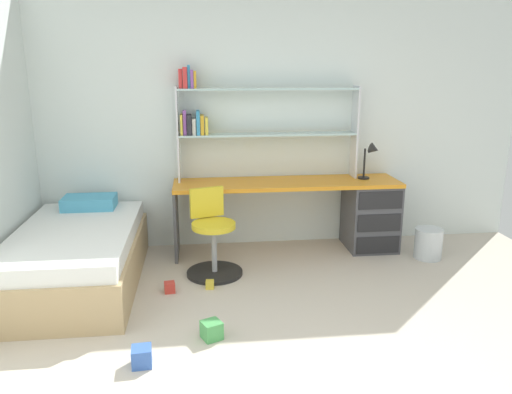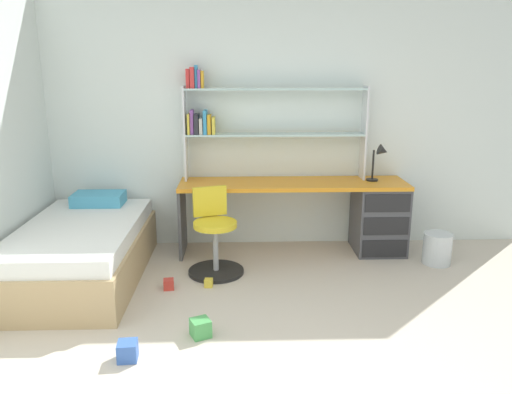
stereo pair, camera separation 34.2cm
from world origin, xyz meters
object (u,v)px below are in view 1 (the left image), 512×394
Objects in this scene: desk_lamp at (372,155)px; toy_block_yellow_2 at (210,284)px; toy_block_red_0 at (170,287)px; waste_bin at (428,243)px; toy_block_blue_3 at (142,357)px; desk at (346,209)px; bed_platform at (77,257)px; swivel_chair at (213,241)px; toy_block_green_1 at (212,330)px; bookshelf_hutch at (243,116)px.

toy_block_yellow_2 is (-1.70, -0.84, -0.96)m from desk_lamp.
desk_lamp is 4.33× the size of toy_block_red_0.
waste_bin reaches higher than toy_block_blue_3.
desk is 2.68m from bed_platform.
desk_lamp is at bearing 0.47° from desk.
toy_block_green_1 is at bearing -92.48° from swivel_chair.
bookshelf_hutch is 2.07m from bed_platform.
bookshelf_hutch is at bearing 68.03° from toy_block_blue_3.
bookshelf_hutch is 20.82× the size of toy_block_red_0.
toy_block_yellow_2 is at bearing 6.00° from toy_block_red_0.
toy_block_yellow_2 is at bearing 67.24° from toy_block_blue_3.
toy_block_red_0 is 1.25× the size of toy_block_yellow_2.
waste_bin is at bearing -16.32° from bookshelf_hutch.
toy_block_yellow_2 is (1.15, -0.22, -0.23)m from bed_platform.
swivel_chair reaches higher than bed_platform.
waste_bin reaches higher than toy_block_red_0.
bookshelf_hutch reaches higher than toy_block_green_1.
swivel_chair is at bearing -160.17° from desk.
bookshelf_hutch is at bearing 26.97° from bed_platform.
toy_block_yellow_2 is at bearing 89.51° from toy_block_green_1.
bookshelf_hutch is 1.38m from desk_lamp.
desk_lamp is 0.48× the size of swivel_chair.
desk_lamp reaches higher than swivel_chair.
toy_block_green_1 is 1.82× the size of toy_block_yellow_2.
toy_block_green_1 is at bearing -42.47° from bed_platform.
desk_lamp is at bearing 17.13° from swivel_chair.
desk reaches higher than toy_block_red_0.
waste_bin is 3.10m from toy_block_blue_3.
toy_block_blue_3 is at bearing -109.44° from swivel_chair.
desk_lamp is 2.96× the size of toy_block_green_1.
desk_lamp is at bearing 26.37° from toy_block_yellow_2.
bed_platform is 3.37m from waste_bin.
bookshelf_hutch is 1.01× the size of bed_platform.
toy_block_blue_3 is (-2.67, -1.58, -0.09)m from waste_bin.
bookshelf_hutch is at bearing 171.47° from desk.
bed_platform is at bearing -166.57° from desk.
toy_block_blue_3 reaches higher than toy_block_red_0.
waste_bin reaches higher than toy_block_green_1.
toy_block_green_1 reaches higher than toy_block_yellow_2.
toy_block_green_1 reaches higher than toy_block_red_0.
bed_platform is 14.44× the size of toy_block_blue_3.
toy_block_green_1 is at bearing -149.68° from waste_bin.
bookshelf_hutch is 14.25× the size of toy_block_green_1.
swivel_chair is at bearing -162.87° from desk_lamp.
desk_lamp is (1.31, -0.16, -0.40)m from bookshelf_hutch.
toy_block_red_0 is at bearing -17.46° from bed_platform.
waste_bin is at bearing 3.55° from swivel_chair.
desk is 2.76m from toy_block_blue_3.
desk is at bearing 45.46° from toy_block_blue_3.
swivel_chair is 6.12× the size of toy_block_green_1.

